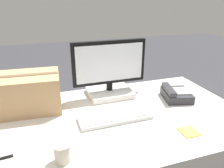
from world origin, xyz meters
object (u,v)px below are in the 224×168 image
Objects in this scene: cardboard_box at (26,93)px; monitor at (109,74)px; desk_phone at (176,94)px; paper_cup_right at (62,153)px; sticky_note_pad at (189,132)px; keyboard at (115,117)px.

monitor is at bearing 4.02° from cardboard_box.
desk_phone is 0.98m from cardboard_box.
paper_cup_right is 0.65m from sticky_note_pad.
desk_phone is at bearing 66.48° from sticky_note_pad.
paper_cup_right is 0.20× the size of cardboard_box.
cardboard_box is (-0.55, -0.04, -0.05)m from monitor.
keyboard is at bearing 37.94° from paper_cup_right.
desk_phone is at bearing 24.99° from paper_cup_right.
monitor is 0.71m from paper_cup_right.
monitor is at bearing 113.75° from sticky_note_pad.
sticky_note_pad is at bearing -33.67° from cardboard_box.
sticky_note_pad is (0.32, -0.25, -0.01)m from keyboard.
keyboard is 0.41m from sticky_note_pad.
keyboard is 1.74× the size of desk_phone.
desk_phone is 2.65× the size of sticky_note_pad.
paper_cup_right is 0.94× the size of sticky_note_pad.
keyboard reaches higher than sticky_note_pad.
paper_cup_right is 0.57m from cardboard_box.
sticky_note_pad is (0.65, 0.01, -0.04)m from paper_cup_right.
desk_phone is at bearing -9.74° from cardboard_box.
desk_phone reaches higher than keyboard.
monitor is 0.55m from cardboard_box.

